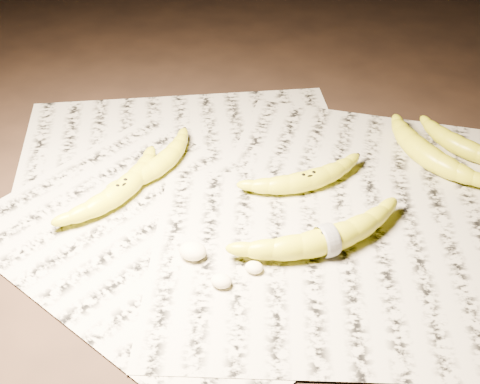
% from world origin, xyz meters
% --- Properties ---
extents(ground, '(3.00, 3.00, 0.00)m').
position_xyz_m(ground, '(0.00, 0.00, 0.00)').
color(ground, black).
rests_on(ground, ground).
extents(newspaper_patch, '(0.90, 0.70, 0.01)m').
position_xyz_m(newspaper_patch, '(0.03, 0.03, 0.00)').
color(newspaper_patch, '#B0AB97').
rests_on(newspaper_patch, ground).
extents(banana_left_a, '(0.12, 0.20, 0.03)m').
position_xyz_m(banana_left_a, '(-0.19, 0.00, 0.03)').
color(banana_left_a, '#CBCD19').
rests_on(banana_left_a, newspaper_patch).
extents(banana_left_b, '(0.11, 0.18, 0.03)m').
position_xyz_m(banana_left_b, '(-0.16, 0.09, 0.02)').
color(banana_left_b, '#CBCD19').
rests_on(banana_left_b, newspaper_patch).
extents(banana_center, '(0.18, 0.15, 0.03)m').
position_xyz_m(banana_center, '(0.08, 0.10, 0.02)').
color(banana_center, '#CBCD19').
rests_on(banana_center, newspaper_patch).
extents(banana_taped, '(0.23, 0.19, 0.04)m').
position_xyz_m(banana_taped, '(0.13, -0.04, 0.03)').
color(banana_taped, '#CBCD19').
rests_on(banana_taped, newspaper_patch).
extents(banana_upper_a, '(0.17, 0.14, 0.03)m').
position_xyz_m(banana_upper_a, '(0.31, 0.25, 0.02)').
color(banana_upper_a, '#CBCD19').
rests_on(banana_upper_a, newspaper_patch).
extents(banana_upper_b, '(0.18, 0.18, 0.04)m').
position_xyz_m(banana_upper_b, '(0.25, 0.21, 0.03)').
color(banana_upper_b, '#CBCD19').
rests_on(banana_upper_b, newspaper_patch).
extents(measuring_tape, '(0.03, 0.04, 0.05)m').
position_xyz_m(measuring_tape, '(0.13, -0.04, 0.03)').
color(measuring_tape, white).
rests_on(measuring_tape, newspaper_patch).
extents(flesh_chunk_a, '(0.04, 0.03, 0.02)m').
position_xyz_m(flesh_chunk_a, '(-0.05, -0.09, 0.02)').
color(flesh_chunk_a, '#F2E9BB').
rests_on(flesh_chunk_a, newspaper_patch).
extents(flesh_chunk_b, '(0.03, 0.02, 0.02)m').
position_xyz_m(flesh_chunk_b, '(0.00, -0.14, 0.02)').
color(flesh_chunk_b, '#F2E9BB').
rests_on(flesh_chunk_b, newspaper_patch).
extents(flesh_chunk_c, '(0.02, 0.02, 0.01)m').
position_xyz_m(flesh_chunk_c, '(0.04, -0.10, 0.02)').
color(flesh_chunk_c, '#F2E9BB').
rests_on(flesh_chunk_c, newspaper_patch).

